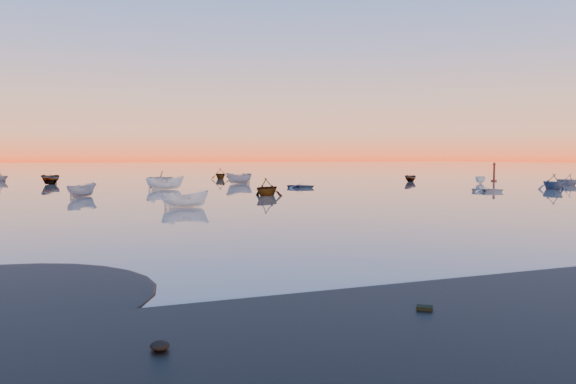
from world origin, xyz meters
TOP-DOWN VIEW (x-y plane):
  - ground at (0.00, 100.00)m, footprint 600.00×600.00m
  - moored_fleet at (0.00, 53.00)m, footprint 124.00×58.00m
  - boat_near_center at (-12.57, 24.89)m, footprint 1.54×3.62m
  - boat_near_right at (41.92, 39.17)m, footprint 3.70×2.07m
  - channel_marker at (41.53, 52.91)m, footprint 0.88×0.88m

SIDE VIEW (x-z plane):
  - ground at x=0.00m, z-range 0.00..0.00m
  - moored_fleet at x=0.00m, z-range -0.60..0.60m
  - boat_near_center at x=-12.57m, z-range -0.63..0.63m
  - boat_near_right at x=41.92m, z-range -0.61..0.61m
  - channel_marker at x=41.53m, z-range -0.33..2.80m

